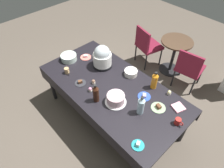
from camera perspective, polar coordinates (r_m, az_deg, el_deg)
name	(u,v)px	position (r m, az deg, el deg)	size (l,w,h in m)	color
ground	(112,117)	(3.36, 0.00, -9.59)	(9.00, 9.00, 0.00)	brown
potluck_table	(112,89)	(2.82, 0.00, -1.59)	(2.20, 1.10, 0.75)	black
frosted_layer_cake	(116,99)	(2.54, 1.08, -4.37)	(0.28, 0.28, 0.14)	silver
slow_cooker	(102,57)	(3.01, -2.87, 7.83)	(0.30, 0.30, 0.37)	black
glass_salad_bowl	(69,57)	(3.28, -12.49, 7.59)	(0.26, 0.26, 0.10)	#B2C6BC
ceramic_snack_bowl	(131,72)	(2.95, 5.52, 3.36)	(0.20, 0.20, 0.08)	silver
dessert_plate_coral	(86,57)	(3.30, -7.67, 7.84)	(0.18, 0.18, 0.04)	#E07266
dessert_plate_teal	(138,145)	(2.26, 7.59, -17.19)	(0.15, 0.15, 0.06)	teal
dessert_plate_cobalt	(144,96)	(2.68, 9.38, -3.52)	(0.18, 0.18, 0.04)	#2D4CB2
dessert_plate_charcoal	(80,83)	(2.85, -9.24, 0.39)	(0.16, 0.16, 0.05)	#2D2D33
dessert_plate_sage	(158,107)	(2.59, 13.37, -6.62)	(0.19, 0.19, 0.05)	#8CA87F
cupcake_rose	(169,93)	(2.77, 16.34, -2.45)	(0.05, 0.05, 0.07)	beige
cupcake_berry	(93,82)	(2.81, -5.43, 0.65)	(0.05, 0.05, 0.07)	beige
cupcake_mint	(90,90)	(2.71, -6.38, -1.61)	(0.05, 0.05, 0.07)	beige
soda_bottle_water	(141,106)	(2.41, 8.45, -6.26)	(0.09, 0.09, 0.29)	silver
soda_bottle_orange_juice	(155,81)	(2.74, 12.31, 0.97)	(0.08, 0.08, 0.28)	orange
soda_bottle_cola	(96,94)	(2.52, -4.73, -2.80)	(0.08, 0.08, 0.29)	#33190F
coffee_mug_red	(178,121)	(2.48, 18.67, -10.32)	(0.11, 0.07, 0.09)	#B2231E
coffee_mug_tan	(67,71)	(3.03, -13.01, 3.80)	(0.11, 0.07, 0.09)	tan
paper_napkin_stack	(178,107)	(2.66, 18.78, -6.47)	(0.14, 0.14, 0.02)	pink
maroon_chair_left	(147,44)	(4.11, 10.10, 11.36)	(0.54, 0.54, 0.85)	maroon
maroon_chair_right	(189,67)	(3.74, 21.63, 4.56)	(0.50, 0.50, 0.85)	maroon
round_cafe_table	(175,51)	(4.05, 17.83, 9.27)	(0.60, 0.60, 0.72)	#473323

